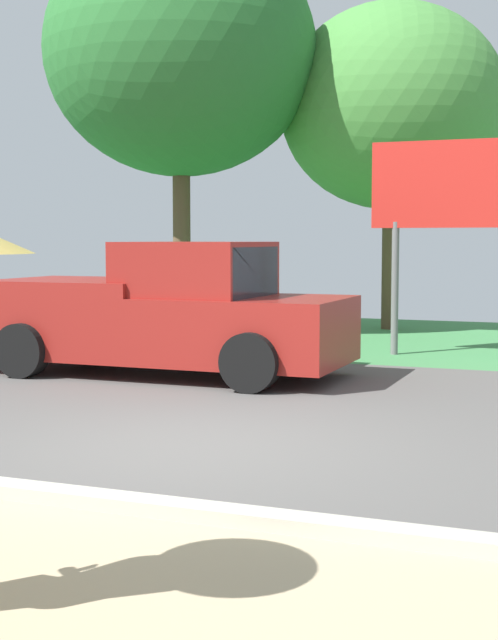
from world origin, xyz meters
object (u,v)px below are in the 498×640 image
object	(u,v)px
tree_center_back	(392,108)
tree_left_far	(181,52)
roadside_billboard	(452,200)
pickup_truck	(166,313)

from	to	relation	value
tree_center_back	tree_left_far	bearing A→B (deg)	-149.79
roadside_billboard	tree_left_far	xyz separation A→B (m)	(-5.77, 2.02, 3.12)
tree_center_back	roadside_billboard	bearing A→B (deg)	-65.53
roadside_billboard	tree_left_far	size ratio (longest dim) A/B	0.43
pickup_truck	tree_left_far	bearing A→B (deg)	117.93
roadside_billboard	tree_center_back	xyz separation A→B (m)	(-1.94, 4.26, 2.12)
pickup_truck	tree_left_far	size ratio (longest dim) A/B	0.64
pickup_truck	tree_center_back	distance (m)	8.69
roadside_billboard	tree_left_far	distance (m)	6.87
pickup_truck	tree_center_back	xyz separation A→B (m)	(1.49, 7.67, 3.80)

